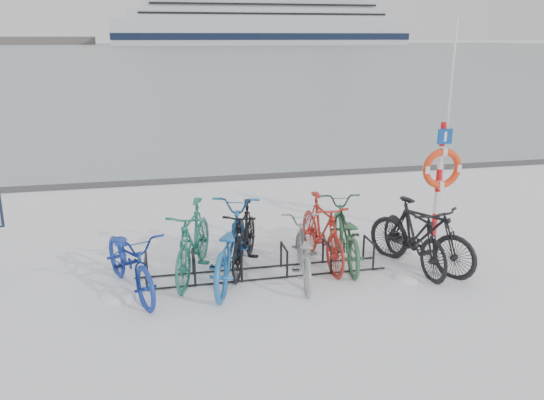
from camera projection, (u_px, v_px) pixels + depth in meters
name	position (u px, v px, depth m)	size (l,w,h in m)	color
ground	(262.00, 274.00, 8.51)	(900.00, 900.00, 0.00)	white
ice_sheet	(163.00, 49.00, 153.46)	(400.00, 298.00, 0.02)	#97A5AA
quay_edge	(221.00, 179.00, 14.01)	(400.00, 0.25, 0.10)	#3F3F42
bike_rack	(262.00, 264.00, 8.45)	(4.00, 0.48, 0.46)	black
lifebuoy_station	(442.00, 168.00, 9.75)	(0.76, 0.22, 3.95)	red
cruise_ferry	(261.00, 18.00, 224.76)	(124.42, 23.50, 40.88)	silver
bike_0	(130.00, 258.00, 7.82)	(0.70, 2.01, 1.05)	#173196
bike_1	(193.00, 239.00, 8.34)	(0.57, 2.00, 1.20)	#216958
bike_2	(230.00, 242.00, 8.23)	(0.78, 2.25, 1.18)	#2167AB
bike_3	(244.00, 235.00, 8.65)	(0.52, 1.83, 1.10)	black
bike_4	(303.00, 249.00, 8.27)	(0.63, 1.80, 0.94)	#919498
bike_5	(322.00, 229.00, 8.82)	(0.55, 1.94, 1.17)	#AB261C
bike_6	(345.00, 231.00, 8.90)	(0.70, 2.01, 1.05)	#2B5A39
bike_7	(414.00, 234.00, 8.64)	(0.54, 1.89, 1.14)	black
bike_8	(421.00, 233.00, 8.62)	(0.55, 1.96, 1.18)	black
snow_drifts	(265.00, 274.00, 8.52)	(5.52, 1.71, 0.20)	white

